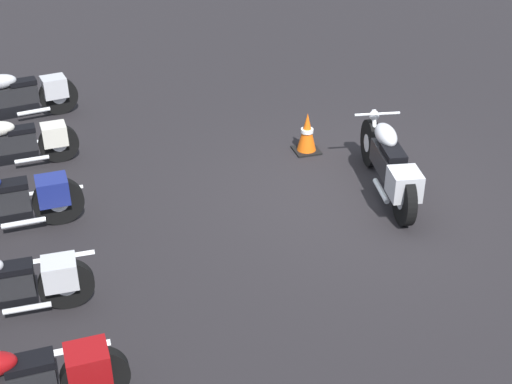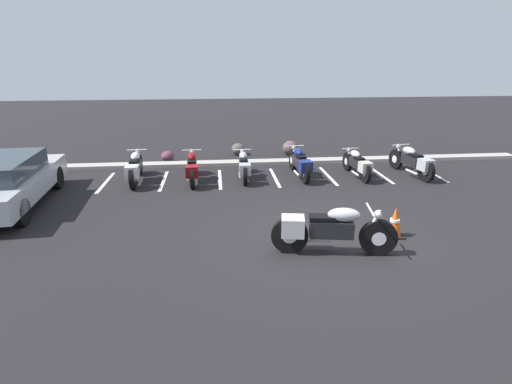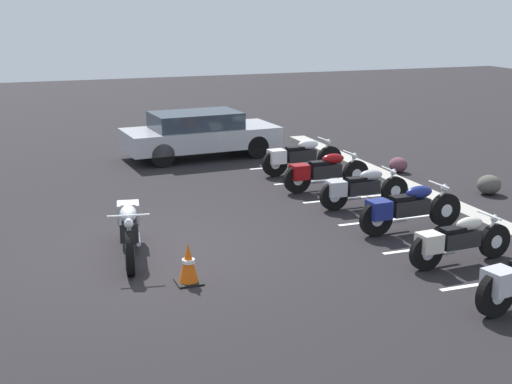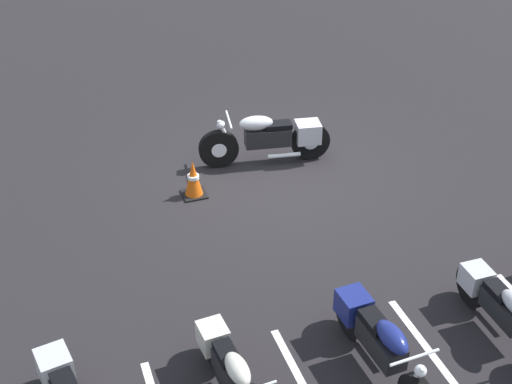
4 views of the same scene
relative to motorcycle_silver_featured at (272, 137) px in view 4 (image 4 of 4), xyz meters
The scene contains 7 objects.
ground 0.73m from the motorcycle_silver_featured, 78.33° to the left, with size 60.00×60.00×0.00m, color black.
motorcycle_silver_featured is the anchor object (origin of this frame).
parked_bike_2 5.28m from the motorcycle_silver_featured, 103.52° to the left, with size 0.58×2.06×0.81m.
parked_bike_3 5.20m from the motorcycle_silver_featured, 83.97° to the left, with size 0.63×2.23×0.88m.
parked_bike_4 5.54m from the motorcycle_silver_featured, 64.69° to the left, with size 0.57×2.03×0.80m.
traffic_cone 1.76m from the motorcycle_silver_featured, 20.81° to the left, with size 0.40×0.40×0.66m.
stall_line_3 5.23m from the motorcycle_silver_featured, 92.66° to the left, with size 0.10×2.10×0.00m, color white.
Camera 4 is at (3.89, 10.05, 6.62)m, focal length 50.00 mm.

